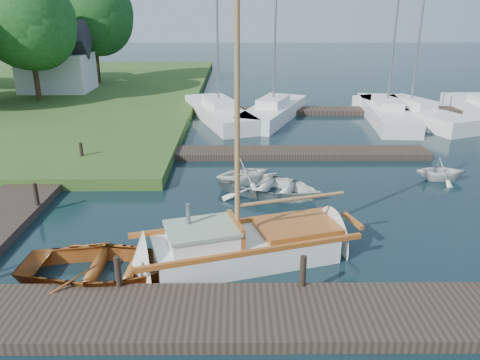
{
  "coord_description": "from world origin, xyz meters",
  "views": [
    {
      "loc": [
        -0.1,
        -14.87,
        6.76
      ],
      "look_at": [
        0.0,
        0.0,
        1.2
      ],
      "focal_mm": 35.0,
      "sensor_mm": 36.0,
      "label": 1
    }
  ],
  "objects_px": {
    "mooring_post_5": "(81,151)",
    "tender_d": "(442,168)",
    "mooring_post_2": "(303,271)",
    "mooring_post_4": "(36,194)",
    "sailboat": "(250,248)",
    "dinghy": "(105,262)",
    "marina_boat_3": "(386,111)",
    "tree_3": "(28,21)",
    "tree_7": "(92,13)",
    "house_c": "(56,63)",
    "tender_c": "(270,184)",
    "marina_boat_1": "(273,111)",
    "marina_boat_0": "(219,111)",
    "tender_b": "(244,171)",
    "mooring_post_1": "(118,272)",
    "marina_boat_4": "(410,112)"
  },
  "relations": [
    {
      "from": "house_c",
      "to": "tender_b",
      "type": "bearing_deg",
      "value": -53.76
    },
    {
      "from": "tender_b",
      "to": "marina_boat_0",
      "type": "relative_size",
      "value": 0.21
    },
    {
      "from": "mooring_post_1",
      "to": "tree_3",
      "type": "distance_m",
      "value": 26.05
    },
    {
      "from": "marina_boat_3",
      "to": "tree_3",
      "type": "bearing_deg",
      "value": 84.97
    },
    {
      "from": "tender_c",
      "to": "tender_d",
      "type": "distance_m",
      "value": 7.26
    },
    {
      "from": "dinghy",
      "to": "tender_c",
      "type": "relative_size",
      "value": 1.1
    },
    {
      "from": "mooring_post_2",
      "to": "house_c",
      "type": "bearing_deg",
      "value": 119.86
    },
    {
      "from": "tender_b",
      "to": "mooring_post_4",
      "type": "bearing_deg",
      "value": 88.82
    },
    {
      "from": "marina_boat_3",
      "to": "house_c",
      "type": "height_order",
      "value": "marina_boat_3"
    },
    {
      "from": "marina_boat_3",
      "to": "sailboat",
      "type": "bearing_deg",
      "value": 157.49
    },
    {
      "from": "mooring_post_2",
      "to": "mooring_post_4",
      "type": "bearing_deg",
      "value": 149.53
    },
    {
      "from": "tender_d",
      "to": "marina_boat_3",
      "type": "relative_size",
      "value": 0.17
    },
    {
      "from": "tender_c",
      "to": "marina_boat_1",
      "type": "height_order",
      "value": "marina_boat_1"
    },
    {
      "from": "mooring_post_5",
      "to": "tender_d",
      "type": "bearing_deg",
      "value": -7.02
    },
    {
      "from": "mooring_post_1",
      "to": "house_c",
      "type": "xyz_separation_m",
      "value": [
        -11.0,
        27.0,
        1.88
      ]
    },
    {
      "from": "tree_3",
      "to": "marina_boat_3",
      "type": "bearing_deg",
      "value": -10.31
    },
    {
      "from": "sailboat",
      "to": "dinghy",
      "type": "distance_m",
      "value": 3.96
    },
    {
      "from": "house_c",
      "to": "dinghy",
      "type": "bearing_deg",
      "value": -68.27
    },
    {
      "from": "mooring_post_2",
      "to": "tender_c",
      "type": "bearing_deg",
      "value": 92.92
    },
    {
      "from": "tender_c",
      "to": "mooring_post_2",
      "type": "bearing_deg",
      "value": -151.59
    },
    {
      "from": "sailboat",
      "to": "dinghy",
      "type": "bearing_deg",
      "value": 177.52
    },
    {
      "from": "mooring_post_4",
      "to": "tree_7",
      "type": "relative_size",
      "value": 0.09
    },
    {
      "from": "house_c",
      "to": "tree_3",
      "type": "bearing_deg",
      "value": -89.97
    },
    {
      "from": "marina_boat_0",
      "to": "mooring_post_5",
      "type": "bearing_deg",
      "value": 128.46
    },
    {
      "from": "tender_c",
      "to": "marina_boat_4",
      "type": "height_order",
      "value": "marina_boat_4"
    },
    {
      "from": "sailboat",
      "to": "tender_b",
      "type": "bearing_deg",
      "value": 74.07
    },
    {
      "from": "mooring_post_5",
      "to": "mooring_post_2",
      "type": "bearing_deg",
      "value": -49.64
    },
    {
      "from": "tree_3",
      "to": "marina_boat_0",
      "type": "bearing_deg",
      "value": -17.6
    },
    {
      "from": "tender_c",
      "to": "tender_d",
      "type": "relative_size",
      "value": 1.99
    },
    {
      "from": "sailboat",
      "to": "dinghy",
      "type": "height_order",
      "value": "sailboat"
    },
    {
      "from": "mooring_post_2",
      "to": "mooring_post_4",
      "type": "distance_m",
      "value": 9.86
    },
    {
      "from": "mooring_post_4",
      "to": "tender_d",
      "type": "height_order",
      "value": "mooring_post_4"
    },
    {
      "from": "sailboat",
      "to": "tender_d",
      "type": "height_order",
      "value": "sailboat"
    },
    {
      "from": "mooring_post_1",
      "to": "mooring_post_2",
      "type": "bearing_deg",
      "value": 0.0
    },
    {
      "from": "tender_b",
      "to": "tree_3",
      "type": "distance_m",
      "value": 21.55
    },
    {
      "from": "mooring_post_5",
      "to": "tree_3",
      "type": "distance_m",
      "value": 15.66
    },
    {
      "from": "tree_3",
      "to": "sailboat",
      "type": "bearing_deg",
      "value": -56.11
    },
    {
      "from": "mooring_post_5",
      "to": "marina_boat_3",
      "type": "xyz_separation_m",
      "value": [
        16.22,
        8.83,
        -0.13
      ]
    },
    {
      "from": "mooring_post_2",
      "to": "tender_b",
      "type": "height_order",
      "value": "tender_b"
    },
    {
      "from": "mooring_post_2",
      "to": "marina_boat_0",
      "type": "xyz_separation_m",
      "value": [
        -2.74,
        19.0,
        -0.13
      ]
    },
    {
      "from": "tree_3",
      "to": "tree_7",
      "type": "xyz_separation_m",
      "value": [
        2.0,
        8.0,
        0.39
      ]
    },
    {
      "from": "mooring_post_4",
      "to": "marina_boat_1",
      "type": "xyz_separation_m",
      "value": [
        9.19,
        14.2,
        -0.14
      ]
    },
    {
      "from": "sailboat",
      "to": "marina_boat_3",
      "type": "xyz_separation_m",
      "value": [
        8.96,
        17.0,
        0.23
      ]
    },
    {
      "from": "sailboat",
      "to": "marina_boat_1",
      "type": "relative_size",
      "value": 1.04
    },
    {
      "from": "mooring_post_2",
      "to": "tree_3",
      "type": "xyz_separation_m",
      "value": [
        -15.5,
        23.05,
        5.11
      ]
    },
    {
      "from": "mooring_post_4",
      "to": "tree_7",
      "type": "bearing_deg",
      "value": 100.86
    },
    {
      "from": "mooring_post_1",
      "to": "tender_b",
      "type": "xyz_separation_m",
      "value": [
        3.17,
        7.67,
        -0.1
      ]
    },
    {
      "from": "tree_3",
      "to": "tree_7",
      "type": "height_order",
      "value": "tree_7"
    },
    {
      "from": "tender_c",
      "to": "house_c",
      "type": "distance_m",
      "value": 25.46
    },
    {
      "from": "mooring_post_5",
      "to": "marina_boat_4",
      "type": "relative_size",
      "value": 0.08
    }
  ]
}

